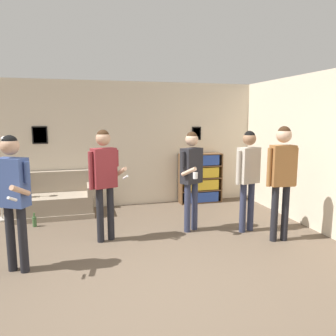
{
  "coord_description": "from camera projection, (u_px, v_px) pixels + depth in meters",
  "views": [
    {
      "loc": [
        -0.81,
        -3.34,
        1.95
      ],
      "look_at": [
        0.59,
        1.88,
        1.1
      ],
      "focal_mm": 35.0,
      "sensor_mm": 36.0,
      "label": 1
    }
  ],
  "objects": [
    {
      "name": "person_player_foreground_left",
      "position": [
        13.0,
        189.0,
        4.02
      ],
      "size": [
        0.45,
        0.6,
        1.74
      ],
      "color": "black",
      "rests_on": "ground_plane"
    },
    {
      "name": "wall_back",
      "position": [
        119.0,
        145.0,
        7.11
      ],
      "size": [
        8.52,
        0.08,
        2.7
      ],
      "color": "beige",
      "rests_on": "ground_plane"
    },
    {
      "name": "ground_plane",
      "position": [
        161.0,
        291.0,
        3.7
      ],
      "size": [
        20.0,
        20.0,
        0.0
      ],
      "primitive_type": "plane",
      "color": "brown"
    },
    {
      "name": "bookshelf",
      "position": [
        200.0,
        178.0,
        7.48
      ],
      "size": [
        0.98,
        0.3,
        1.13
      ],
      "color": "brown",
      "rests_on": "ground_plane"
    },
    {
      "name": "wall_right",
      "position": [
        298.0,
        149.0,
        6.07
      ],
      "size": [
        0.06,
        6.16,
        2.7
      ],
      "color": "beige",
      "rests_on": "ground_plane"
    },
    {
      "name": "couch",
      "position": [
        54.0,
        201.0,
        6.52
      ],
      "size": [
        1.53,
        0.8,
        0.85
      ],
      "color": "gray",
      "rests_on": "ground_plane"
    },
    {
      "name": "person_spectator_far_right",
      "position": [
        282.0,
        171.0,
        5.05
      ],
      "size": [
        0.5,
        0.24,
        1.81
      ],
      "color": "black",
      "rests_on": "ground_plane"
    },
    {
      "name": "person_player_foreground_center",
      "position": [
        104.0,
        173.0,
        5.05
      ],
      "size": [
        0.58,
        0.42,
        1.76
      ],
      "color": "black",
      "rests_on": "ground_plane"
    },
    {
      "name": "person_watcher_holding_cup",
      "position": [
        192.0,
        171.0,
        5.51
      ],
      "size": [
        0.45,
        0.56,
        1.71
      ],
      "color": "#2D334C",
      "rests_on": "ground_plane"
    },
    {
      "name": "bottle_on_floor",
      "position": [
        34.0,
        221.0,
        5.86
      ],
      "size": [
        0.07,
        0.07,
        0.25
      ],
      "color": "#3D6638",
      "rests_on": "ground_plane"
    },
    {
      "name": "person_spectator_near_bookshelf",
      "position": [
        248.0,
        170.0,
        5.49
      ],
      "size": [
        0.49,
        0.29,
        1.72
      ],
      "color": "#2D334C",
      "rests_on": "ground_plane"
    }
  ]
}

